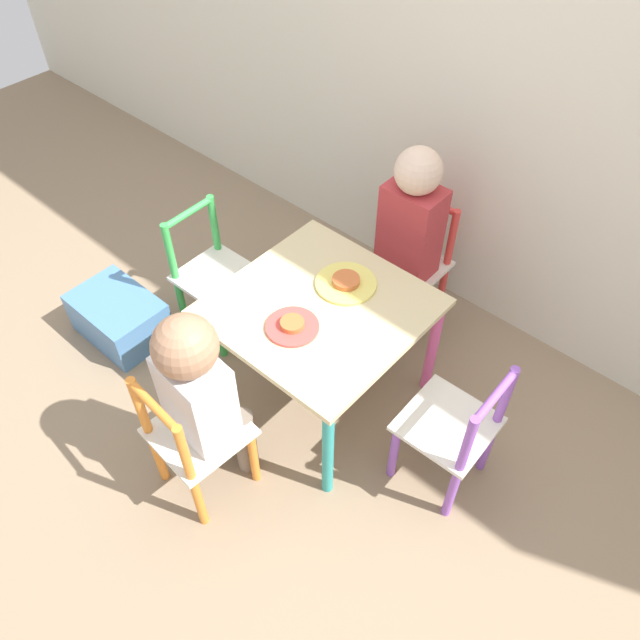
{
  "coord_description": "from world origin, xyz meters",
  "views": [
    {
      "loc": [
        0.9,
        -1.02,
        1.85
      ],
      "look_at": [
        0.0,
        0.0,
        0.38
      ],
      "focal_mm": 35.0,
      "sensor_mm": 36.0,
      "label": 1
    }
  ],
  "objects_px": {
    "kids_table": "(320,319)",
    "child_front": "(201,388)",
    "plate_front": "(292,326)",
    "storage_bin": "(119,317)",
    "child_back": "(407,230)",
    "plate_back": "(346,283)",
    "chair_purple": "(453,431)",
    "chair_green": "(213,276)",
    "chair_red": "(410,266)",
    "chair_orange": "(194,439)"
  },
  "relations": [
    {
      "from": "plate_back",
      "to": "storage_bin",
      "type": "xyz_separation_m",
      "value": [
        -0.77,
        -0.43,
        -0.37
      ]
    },
    {
      "from": "child_front",
      "to": "kids_table",
      "type": "bearing_deg",
      "value": -90.0
    },
    {
      "from": "storage_bin",
      "to": "plate_front",
      "type": "bearing_deg",
      "value": 12.86
    },
    {
      "from": "kids_table",
      "to": "chair_red",
      "type": "bearing_deg",
      "value": 90.58
    },
    {
      "from": "chair_orange",
      "to": "chair_purple",
      "type": "distance_m",
      "value": 0.77
    },
    {
      "from": "chair_orange",
      "to": "child_front",
      "type": "bearing_deg",
      "value": -90.0
    },
    {
      "from": "kids_table",
      "to": "child_front",
      "type": "bearing_deg",
      "value": -94.12
    },
    {
      "from": "chair_purple",
      "to": "storage_bin",
      "type": "relative_size",
      "value": 1.5
    },
    {
      "from": "plate_front",
      "to": "storage_bin",
      "type": "relative_size",
      "value": 0.47
    },
    {
      "from": "child_back",
      "to": "kids_table",
      "type": "bearing_deg",
      "value": -90.0
    },
    {
      "from": "child_back",
      "to": "plate_front",
      "type": "relative_size",
      "value": 4.77
    },
    {
      "from": "plate_back",
      "to": "chair_purple",
      "type": "bearing_deg",
      "value": -12.35
    },
    {
      "from": "chair_orange",
      "to": "chair_purple",
      "type": "bearing_deg",
      "value": -132.3
    },
    {
      "from": "chair_red",
      "to": "child_front",
      "type": "relative_size",
      "value": 0.71
    },
    {
      "from": "child_back",
      "to": "plate_back",
      "type": "xyz_separation_m",
      "value": [
        0.0,
        -0.34,
        -0.01
      ]
    },
    {
      "from": "chair_red",
      "to": "child_back",
      "type": "bearing_deg",
      "value": -90.0
    },
    {
      "from": "chair_green",
      "to": "plate_back",
      "type": "xyz_separation_m",
      "value": [
        0.52,
        0.14,
        0.2
      ]
    },
    {
      "from": "chair_orange",
      "to": "chair_red",
      "type": "bearing_deg",
      "value": -87.65
    },
    {
      "from": "chair_red",
      "to": "plate_back",
      "type": "bearing_deg",
      "value": -89.82
    },
    {
      "from": "child_front",
      "to": "child_back",
      "type": "height_order",
      "value": "child_back"
    },
    {
      "from": "kids_table",
      "to": "plate_back",
      "type": "height_order",
      "value": "plate_back"
    },
    {
      "from": "kids_table",
      "to": "chair_purple",
      "type": "bearing_deg",
      "value": 1.27
    },
    {
      "from": "chair_orange",
      "to": "child_back",
      "type": "height_order",
      "value": "child_back"
    },
    {
      "from": "chair_orange",
      "to": "chair_red",
      "type": "xyz_separation_m",
      "value": [
        0.03,
        1.05,
        0.0
      ]
    },
    {
      "from": "chair_red",
      "to": "child_back",
      "type": "height_order",
      "value": "child_back"
    },
    {
      "from": "child_front",
      "to": "storage_bin",
      "type": "distance_m",
      "value": 0.83
    },
    {
      "from": "chair_purple",
      "to": "plate_front",
      "type": "height_order",
      "value": "chair_purple"
    },
    {
      "from": "kids_table",
      "to": "child_front",
      "type": "distance_m",
      "value": 0.47
    },
    {
      "from": "chair_orange",
      "to": "storage_bin",
      "type": "height_order",
      "value": "chair_orange"
    },
    {
      "from": "chair_red",
      "to": "chair_orange",
      "type": "bearing_deg",
      "value": -92.35
    },
    {
      "from": "chair_green",
      "to": "child_front",
      "type": "relative_size",
      "value": 0.71
    },
    {
      "from": "chair_orange",
      "to": "plate_front",
      "type": "xyz_separation_m",
      "value": [
        0.04,
        0.4,
        0.2
      ]
    },
    {
      "from": "kids_table",
      "to": "chair_red",
      "type": "distance_m",
      "value": 0.54
    },
    {
      "from": "chair_red",
      "to": "plate_back",
      "type": "height_order",
      "value": "chair_red"
    },
    {
      "from": "chair_purple",
      "to": "plate_front",
      "type": "relative_size",
      "value": 3.17
    },
    {
      "from": "chair_green",
      "to": "chair_purple",
      "type": "height_order",
      "value": "same"
    },
    {
      "from": "chair_red",
      "to": "plate_front",
      "type": "height_order",
      "value": "chair_red"
    },
    {
      "from": "chair_green",
      "to": "chair_orange",
      "type": "bearing_deg",
      "value": -137.66
    },
    {
      "from": "chair_green",
      "to": "chair_purple",
      "type": "distance_m",
      "value": 1.05
    },
    {
      "from": "child_front",
      "to": "plate_back",
      "type": "bearing_deg",
      "value": -89.12
    },
    {
      "from": "child_front",
      "to": "storage_bin",
      "type": "xyz_separation_m",
      "value": [
        -0.74,
        0.16,
        -0.36
      ]
    },
    {
      "from": "chair_red",
      "to": "chair_green",
      "type": "bearing_deg",
      "value": -134.69
    },
    {
      "from": "chair_purple",
      "to": "plate_back",
      "type": "height_order",
      "value": "chair_purple"
    },
    {
      "from": "kids_table",
      "to": "child_back",
      "type": "relative_size",
      "value": 0.79
    },
    {
      "from": "chair_green",
      "to": "chair_purple",
      "type": "relative_size",
      "value": 1.0
    },
    {
      "from": "chair_red",
      "to": "storage_bin",
      "type": "height_order",
      "value": "chair_red"
    },
    {
      "from": "chair_green",
      "to": "child_back",
      "type": "distance_m",
      "value": 0.73
    },
    {
      "from": "chair_red",
      "to": "storage_bin",
      "type": "relative_size",
      "value": 1.5
    },
    {
      "from": "kids_table",
      "to": "chair_orange",
      "type": "relative_size",
      "value": 1.18
    },
    {
      "from": "kids_table",
      "to": "chair_purple",
      "type": "height_order",
      "value": "chair_purple"
    }
  ]
}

